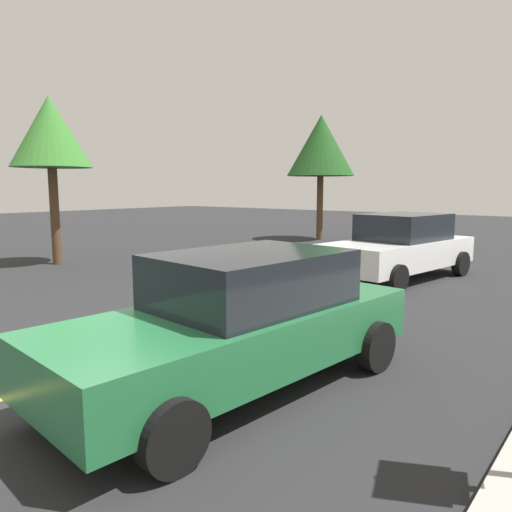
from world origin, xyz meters
TOP-DOWN VIEW (x-y plane):
  - ground_plane at (0.00, 0.00)m, footprint 80.00×80.00m
  - lane_marking_centre at (3.00, 0.00)m, footprint 28.00×0.16m
  - car_green_mid_road at (1.03, -1.81)m, footprint 4.71×2.34m
  - car_white_behind_van at (8.71, -0.56)m, footprint 4.79×2.60m
  - tree_centre_verge at (4.43, 8.45)m, footprint 2.32×2.32m
  - tree_right_verge at (15.41, 5.90)m, footprint 2.94×2.94m

SIDE VIEW (x-z plane):
  - ground_plane at x=0.00m, z-range 0.00..0.00m
  - lane_marking_centre at x=3.00m, z-range 0.00..0.01m
  - car_green_mid_road at x=1.03m, z-range 0.01..1.57m
  - car_white_behind_van at x=8.71m, z-range 0.00..1.64m
  - tree_centre_verge at x=4.43m, z-range 1.40..6.36m
  - tree_right_verge at x=15.41m, z-range 1.38..6.81m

